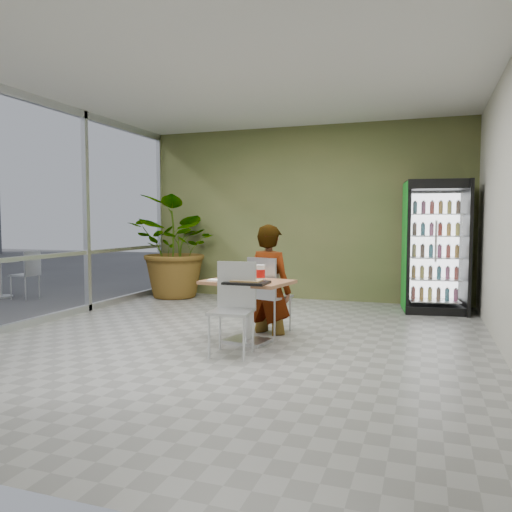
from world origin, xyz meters
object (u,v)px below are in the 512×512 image
object	(u,v)px
chair_near	(234,300)
seated_woman	(270,290)
potted_plant	(179,247)
soda_cup	(261,273)
dining_table	(248,298)
chair_far	(266,289)
beverage_fridge	(435,247)
cafeteria_tray	(247,283)

from	to	relation	value
chair_near	seated_woman	world-z (taller)	seated_woman
seated_woman	potted_plant	size ratio (longest dim) A/B	0.89
chair_near	soda_cup	xyz separation A→B (m)	(0.13, 0.53, 0.25)
dining_table	chair_far	bearing A→B (deg)	83.93
seated_woman	beverage_fridge	xyz separation A→B (m)	(2.05, 2.28, 0.49)
chair_near	beverage_fridge	bearing A→B (deg)	52.41
soda_cup	beverage_fridge	distance (m)	3.46
chair_far	cafeteria_tray	bearing A→B (deg)	109.96
dining_table	seated_woman	xyz separation A→B (m)	(0.09, 0.60, 0.02)
dining_table	potted_plant	world-z (taller)	potted_plant
dining_table	soda_cup	size ratio (longest dim) A/B	5.87
seated_woman	potted_plant	bearing A→B (deg)	-25.27
soda_cup	potted_plant	size ratio (longest dim) A/B	0.10
soda_cup	beverage_fridge	bearing A→B (deg)	54.90
seated_woman	beverage_fridge	bearing A→B (deg)	-114.91
chair_far	chair_near	bearing A→B (deg)	104.78
chair_near	potted_plant	size ratio (longest dim) A/B	0.52
chair_far	soda_cup	world-z (taller)	chair_far
dining_table	chair_near	xyz separation A→B (m)	(0.02, -0.49, 0.05)
soda_cup	chair_far	bearing A→B (deg)	100.28
chair_near	soda_cup	distance (m)	0.60
potted_plant	seated_woman	bearing A→B (deg)	-42.29
chair_far	soda_cup	xyz separation A→B (m)	(0.09, -0.50, 0.26)
soda_cup	potted_plant	bearing A→B (deg)	132.28
cafeteria_tray	soda_cup	bearing A→B (deg)	82.72
dining_table	chair_near	distance (m)	0.49
seated_woman	cafeteria_tray	size ratio (longest dim) A/B	3.58
potted_plant	beverage_fridge	bearing A→B (deg)	-0.28
chair_far	beverage_fridge	bearing A→B (deg)	-114.72
dining_table	chair_far	distance (m)	0.55
seated_woman	beverage_fridge	world-z (taller)	beverage_fridge
beverage_fridge	potted_plant	xyz separation A→B (m)	(-4.58, 0.02, -0.08)
chair_near	potted_plant	xyz separation A→B (m)	(-2.46, 3.39, 0.38)
dining_table	chair_far	world-z (taller)	chair_far
beverage_fridge	potted_plant	bearing A→B (deg)	171.89
dining_table	beverage_fridge	world-z (taller)	beverage_fridge
beverage_fridge	potted_plant	distance (m)	4.58
beverage_fridge	cafeteria_tray	bearing A→B (deg)	-130.34
dining_table	potted_plant	xyz separation A→B (m)	(-2.44, 2.90, 0.43)
soda_cup	beverage_fridge	size ratio (longest dim) A/B	0.09
chair_near	beverage_fridge	distance (m)	4.00
chair_far	potted_plant	bearing A→B (deg)	-26.23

